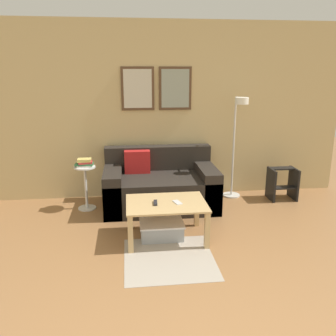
{
  "coord_description": "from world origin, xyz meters",
  "views": [
    {
      "loc": [
        -0.46,
        -1.51,
        1.86
      ],
      "look_at": [
        -0.03,
        2.14,
        0.85
      ],
      "focal_mm": 38.0,
      "sensor_mm": 36.0,
      "label": 1
    }
  ],
  "objects": [
    {
      "name": "book_stack",
      "position": [
        -1.04,
        3.21,
        0.66
      ],
      "size": [
        0.25,
        0.16,
        0.11
      ],
      "color": "silver",
      "rests_on": "side_table"
    },
    {
      "name": "side_table",
      "position": [
        -1.05,
        3.22,
        0.36
      ],
      "size": [
        0.29,
        0.29,
        0.61
      ],
      "color": "silver",
      "rests_on": "ground_plane"
    },
    {
      "name": "storage_bin",
      "position": [
        -0.1,
        2.22,
        0.1
      ],
      "size": [
        0.5,
        0.36,
        0.19
      ],
      "color": "#9EA3A8",
      "rests_on": "ground_plane"
    },
    {
      "name": "cell_phone",
      "position": [
        0.07,
        2.17,
        0.44
      ],
      "size": [
        0.1,
        0.15,
        0.01
      ],
      "primitive_type": "cube",
      "rotation": [
        0.0,
        0.0,
        0.3
      ],
      "color": "silver",
      "rests_on": "coffee_table"
    },
    {
      "name": "step_stool",
      "position": [
        1.81,
        3.28,
        0.25
      ],
      "size": [
        0.38,
        0.32,
        0.47
      ],
      "color": "black",
      "rests_on": "ground_plane"
    },
    {
      "name": "remote_control",
      "position": [
        -0.17,
        2.17,
        0.45
      ],
      "size": [
        0.05,
        0.15,
        0.02
      ],
      "primitive_type": "cube",
      "rotation": [
        0.0,
        0.0,
        -0.07
      ],
      "color": "#232328",
      "rests_on": "coffee_table"
    },
    {
      "name": "area_rug",
      "position": [
        -0.07,
        1.73,
        0.0
      ],
      "size": [
        0.91,
        0.94,
        0.01
      ],
      "primitive_type": "cube",
      "color": "#A39989",
      "rests_on": "ground_plane"
    },
    {
      "name": "coffee_table",
      "position": [
        -0.05,
        2.2,
        0.36
      ],
      "size": [
        0.89,
        0.66,
        0.44
      ],
      "color": "tan",
      "rests_on": "ground_plane"
    },
    {
      "name": "couch",
      "position": [
        -0.03,
        3.22,
        0.29
      ],
      "size": [
        1.54,
        0.94,
        0.8
      ],
      "color": "#28231E",
      "rests_on": "ground_plane"
    },
    {
      "name": "wall_back",
      "position": [
        -0.0,
        3.72,
        1.28
      ],
      "size": [
        5.6,
        0.09,
        2.55
      ],
      "color": "tan",
      "rests_on": "ground_plane"
    },
    {
      "name": "floor_lamp",
      "position": [
        1.1,
        3.36,
        0.97
      ],
      "size": [
        0.26,
        0.49,
        1.51
      ],
      "color": "silver",
      "rests_on": "ground_plane"
    }
  ]
}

